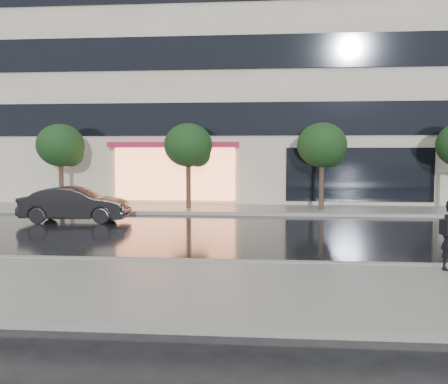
# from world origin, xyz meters

# --- Properties ---
(ground) EXTENTS (120.00, 120.00, 0.00)m
(ground) POSITION_xyz_m (0.00, 0.00, 0.00)
(ground) COLOR black
(ground) RESTS_ON ground
(sidewalk_near) EXTENTS (60.00, 4.50, 0.12)m
(sidewalk_near) POSITION_xyz_m (0.00, -3.25, 0.06)
(sidewalk_near) COLOR slate
(sidewalk_near) RESTS_ON ground
(sidewalk_far) EXTENTS (60.00, 3.50, 0.12)m
(sidewalk_far) POSITION_xyz_m (0.00, 10.25, 0.06)
(sidewalk_far) COLOR slate
(sidewalk_far) RESTS_ON ground
(curb_near) EXTENTS (60.00, 0.25, 0.14)m
(curb_near) POSITION_xyz_m (0.00, -1.00, 0.07)
(curb_near) COLOR gray
(curb_near) RESTS_ON ground
(curb_far) EXTENTS (60.00, 0.25, 0.14)m
(curb_far) POSITION_xyz_m (0.00, 8.50, 0.07)
(curb_far) COLOR gray
(curb_far) RESTS_ON ground
(office_building) EXTENTS (30.00, 12.76, 18.00)m
(office_building) POSITION_xyz_m (-0.00, 17.97, 9.00)
(office_building) COLOR beige
(office_building) RESTS_ON ground
(tree_far_west) EXTENTS (2.20, 2.20, 3.99)m
(tree_far_west) POSITION_xyz_m (-8.94, 10.03, 2.92)
(tree_far_west) COLOR #33261C
(tree_far_west) RESTS_ON ground
(tree_mid_west) EXTENTS (2.20, 2.20, 3.99)m
(tree_mid_west) POSITION_xyz_m (-2.94, 10.03, 2.92)
(tree_mid_west) COLOR #33261C
(tree_mid_west) RESTS_ON ground
(tree_mid_east) EXTENTS (2.20, 2.20, 3.99)m
(tree_mid_east) POSITION_xyz_m (3.06, 10.03, 2.92)
(tree_mid_east) COLOR #33261C
(tree_mid_east) RESTS_ON ground
(parked_car) EXTENTS (4.16, 1.66, 1.35)m
(parked_car) POSITION_xyz_m (-6.76, 6.00, 0.67)
(parked_car) COLOR black
(parked_car) RESTS_ON ground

